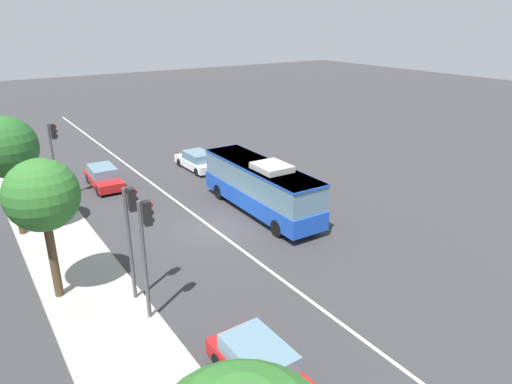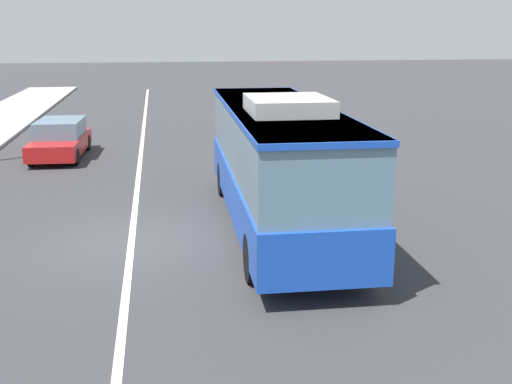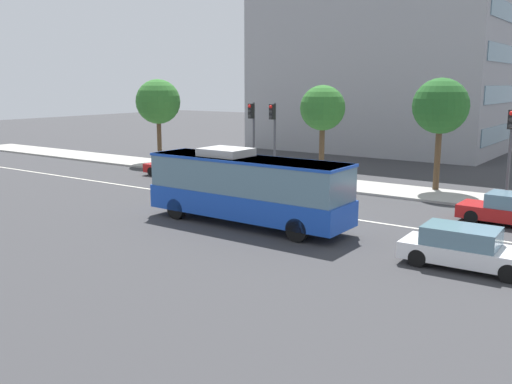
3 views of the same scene
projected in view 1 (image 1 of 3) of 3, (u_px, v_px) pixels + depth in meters
The scene contains 12 objects.
ground_plane at pixel (213, 229), 26.54m from camera, with size 160.00×160.00×0.00m, color #333335.
sidewalk_kerb at pixel (74, 266), 22.45m from camera, with size 80.00×3.84×0.14m, color #9E9B93.
lane_centre_line at pixel (213, 229), 26.54m from camera, with size 76.00×0.16×0.01m, color silver.
transit_bus at pixel (261, 185), 28.17m from camera, with size 10.04×2.68×3.46m.
sedan_red at pixel (104, 177), 32.89m from camera, with size 4.57×1.99×1.46m.
sedan_red_ahead at pixel (261, 366), 15.07m from camera, with size 4.53×1.89×1.46m.
sedan_white at pixel (197, 161), 36.60m from camera, with size 4.53×1.89×1.46m.
traffic_light_near_corner at pixel (54, 148), 29.52m from camera, with size 0.32×0.62×5.20m.
traffic_light_mid_block at pixel (146, 240), 17.39m from camera, with size 0.34×0.62×5.20m.
traffic_light_far_corner at pixel (131, 225), 18.67m from camera, with size 0.35×0.62×5.20m.
street_tree_kerbside_left at pixel (42, 196), 18.31m from camera, with size 2.98×2.98×6.33m.
street_tree_kerbside_right at pixel (6, 148), 23.92m from camera, with size 3.28×3.28×6.76m.
Camera 1 is at (-21.31, 11.33, 11.52)m, focal length 32.04 mm.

